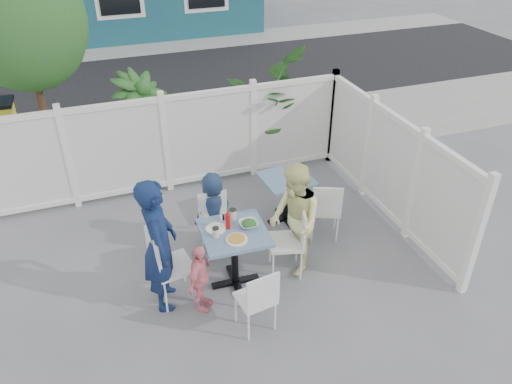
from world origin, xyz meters
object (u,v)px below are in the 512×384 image
object	(u,v)px
main_table	(234,243)
toddler	(200,279)
chair_back	(215,219)
spare_table	(286,187)
utility_cabinet	(0,139)
chair_left	(165,262)
chair_right	(293,236)
man	(159,245)
boy	(214,209)
chair_near	(258,297)
woman	(295,220)

from	to	relation	value
main_table	toddler	size ratio (longest dim) A/B	0.90
chair_back	spare_table	bearing A→B (deg)	-162.56
utility_cabinet	chair_back	world-z (taller)	utility_cabinet
chair_left	chair_right	world-z (taller)	chair_left
spare_table	toddler	world-z (taller)	toddler
chair_right	man	size ratio (longest dim) A/B	0.57
chair_right	boy	xyz separation A→B (m)	(-0.76, 0.92, -0.02)
main_table	chair_right	distance (m)	0.76
chair_back	chair_near	world-z (taller)	chair_near
woman	toddler	distance (m)	1.37
chair_left	spare_table	bearing A→B (deg)	110.17
main_table	chair_back	distance (m)	0.76
main_table	chair_back	bearing A→B (deg)	92.59
main_table	chair_right	world-z (taller)	chair_right
chair_left	toddler	bearing A→B (deg)	43.09
chair_left	boy	world-z (taller)	boy
boy	chair_near	bearing A→B (deg)	78.13
spare_table	man	world-z (taller)	man
utility_cabinet	spare_table	size ratio (longest dim) A/B	1.64
man	boy	world-z (taller)	man
chair_back	woman	bearing A→B (deg)	141.61
utility_cabinet	chair_back	size ratio (longest dim) A/B	1.40
main_table	chair_right	size ratio (longest dim) A/B	0.85
chair_back	woman	size ratio (longest dim) A/B	0.57
chair_near	toddler	xyz separation A→B (m)	(-0.51, 0.55, -0.05)
toddler	woman	bearing A→B (deg)	-39.80
utility_cabinet	man	bearing A→B (deg)	-61.98
utility_cabinet	woman	size ratio (longest dim) A/B	0.79
chair_left	boy	xyz separation A→B (m)	(0.83, 0.90, -0.04)
utility_cabinet	chair_left	world-z (taller)	utility_cabinet
chair_right	toddler	bearing A→B (deg)	116.81
toddler	chair_back	bearing A→B (deg)	12.28
main_table	chair_left	distance (m)	0.84
chair_left	boy	bearing A→B (deg)	129.13
chair_back	man	bearing A→B (deg)	43.13
main_table	toddler	distance (m)	0.59
boy	toddler	world-z (taller)	boy
chair_near	woman	world-z (taller)	woman
man	toddler	xyz separation A→B (m)	(0.38, -0.27, -0.39)
spare_table	toddler	distance (m)	2.10
chair_left	woman	world-z (taller)	woman
woman	chair_left	bearing A→B (deg)	-84.64
chair_back	boy	xyz separation A→B (m)	(0.03, 0.16, 0.04)
man	spare_table	bearing A→B (deg)	-53.04
chair_near	toddler	bearing A→B (deg)	124.48
chair_left	utility_cabinet	bearing A→B (deg)	-162.09
utility_cabinet	chair_right	world-z (taller)	utility_cabinet
utility_cabinet	woman	distance (m)	5.47
chair_right	chair_back	world-z (taller)	chair_right
boy	chair_left	bearing A→B (deg)	35.02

